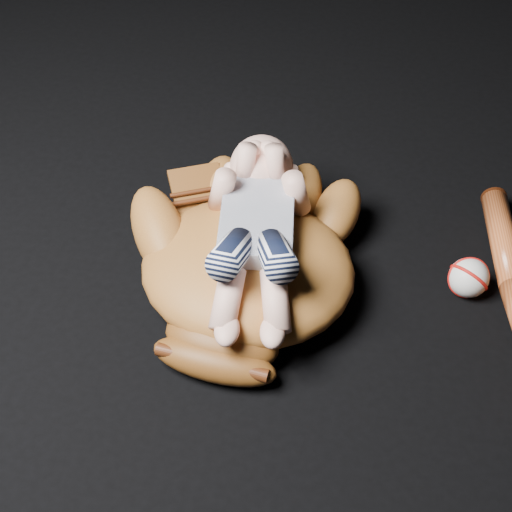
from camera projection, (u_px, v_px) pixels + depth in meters
name	position (u px, v px, depth m)	size (l,w,h in m)	color
baseball_glove	(248.00, 261.00, 1.23)	(0.42, 0.48, 0.15)	brown
newborn_baby	(256.00, 232.00, 1.19)	(0.18, 0.40, 0.16)	#E6AA94
baseball	(469.00, 278.00, 1.27)	(0.07, 0.07, 0.07)	silver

